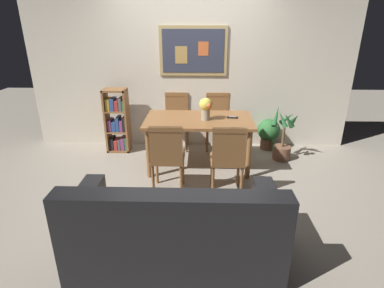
{
  "coord_description": "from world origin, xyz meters",
  "views": [
    {
      "loc": [
        0.17,
        -3.64,
        2.02
      ],
      "look_at": [
        0.07,
        -0.24,
        0.65
      ],
      "focal_mm": 28.88,
      "sensor_mm": 36.0,
      "label": 1
    }
  ],
  "objects": [
    {
      "name": "dining_chair_far_right",
      "position": [
        0.45,
        1.28,
        0.54
      ],
      "size": [
        0.4,
        0.41,
        0.91
      ],
      "color": "brown",
      "rests_on": "ground_plane"
    },
    {
      "name": "bookshelf",
      "position": [
        -1.16,
        1.07,
        0.48
      ],
      "size": [
        0.36,
        0.28,
        1.02
      ],
      "color": "brown",
      "rests_on": "ground_plane"
    },
    {
      "name": "potted_palm",
      "position": [
        1.43,
        0.79,
        0.3
      ],
      "size": [
        0.4,
        0.36,
        0.83
      ],
      "color": "brown",
      "rests_on": "ground_plane"
    },
    {
      "name": "dining_chair_near_right",
      "position": [
        0.5,
        -0.3,
        0.54
      ],
      "size": [
        0.4,
        0.41,
        0.91
      ],
      "color": "brown",
      "rests_on": "ground_plane"
    },
    {
      "name": "dining_chair_near_left",
      "position": [
        -0.22,
        -0.28,
        0.54
      ],
      "size": [
        0.4,
        0.41,
        0.91
      ],
      "color": "brown",
      "rests_on": "ground_plane"
    },
    {
      "name": "leather_couch",
      "position": [
        -0.04,
        -1.45,
        0.31
      ],
      "size": [
        1.8,
        0.84,
        0.84
      ],
      "color": "black",
      "rests_on": "ground_plane"
    },
    {
      "name": "tv_remote",
      "position": [
        0.62,
        0.53,
        0.75
      ],
      "size": [
        0.16,
        0.06,
        0.02
      ],
      "color": "black",
      "rests_on": "dining_table"
    },
    {
      "name": "dining_table",
      "position": [
        0.15,
        0.49,
        0.64
      ],
      "size": [
        1.5,
        0.86,
        0.74
      ],
      "color": "brown",
      "rests_on": "ground_plane"
    },
    {
      "name": "ground_plane",
      "position": [
        0.0,
        0.0,
        0.0
      ],
      "size": [
        12.0,
        12.0,
        0.0
      ],
      "primitive_type": "plane",
      "color": "gray"
    },
    {
      "name": "dining_chair_far_left",
      "position": [
        -0.23,
        1.26,
        0.54
      ],
      "size": [
        0.4,
        0.41,
        0.91
      ],
      "color": "brown",
      "rests_on": "ground_plane"
    },
    {
      "name": "flower_vase",
      "position": [
        0.24,
        0.44,
        0.92
      ],
      "size": [
        0.19,
        0.19,
        0.31
      ],
      "color": "tan",
      "rests_on": "dining_table"
    },
    {
      "name": "potted_ivy",
      "position": [
        1.3,
        1.21,
        0.28
      ],
      "size": [
        0.37,
        0.37,
        0.53
      ],
      "color": "brown",
      "rests_on": "ground_plane"
    },
    {
      "name": "wall_back_with_painting",
      "position": [
        0.0,
        1.42,
        1.3
      ],
      "size": [
        5.2,
        0.14,
        2.6
      ],
      "color": "beige",
      "rests_on": "ground_plane"
    }
  ]
}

